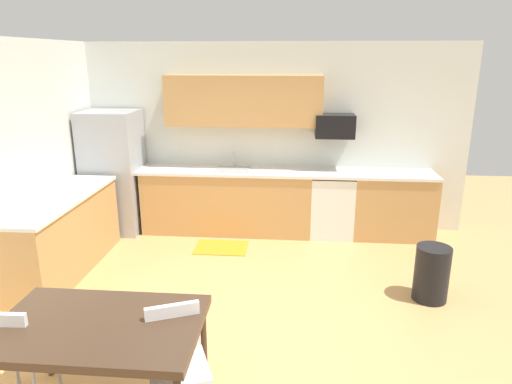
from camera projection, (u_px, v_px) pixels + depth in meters
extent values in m
plane|color=tan|center=(247.00, 315.00, 4.63)|extent=(12.00, 12.00, 0.00)
cube|color=silver|center=(266.00, 137.00, 6.77)|extent=(5.80, 0.10, 2.70)
cube|color=tan|center=(227.00, 202.00, 6.74)|extent=(2.43, 0.60, 0.90)
cube|color=tan|center=(392.00, 206.00, 6.54)|extent=(1.12, 0.60, 0.90)
cube|color=tan|center=(62.00, 236.00, 5.45)|extent=(0.60, 2.00, 0.90)
cube|color=silver|center=(264.00, 171.00, 6.56)|extent=(4.80, 0.64, 0.04)
cube|color=silver|center=(57.00, 199.00, 5.32)|extent=(0.64, 2.00, 0.04)
cube|color=tan|center=(243.00, 101.00, 6.43)|extent=(2.20, 0.34, 0.70)
cube|color=#9EA0A5|center=(114.00, 172.00, 6.67)|extent=(0.76, 0.70, 1.76)
cube|color=white|center=(331.00, 205.00, 6.62)|extent=(0.60, 0.60, 0.88)
cube|color=black|center=(333.00, 175.00, 6.49)|extent=(0.60, 0.60, 0.03)
cube|color=black|center=(335.00, 126.00, 6.39)|extent=(0.54, 0.36, 0.32)
cube|color=#A5A8AD|center=(233.00, 174.00, 6.61)|extent=(0.48, 0.40, 0.14)
cylinder|color=#B2B5BA|center=(234.00, 160.00, 6.73)|extent=(0.02, 0.02, 0.24)
cube|color=#422D1E|center=(99.00, 327.00, 3.14)|extent=(1.40, 0.90, 0.06)
cylinder|color=#422D1E|center=(46.00, 337.00, 3.68)|extent=(0.05, 0.05, 0.70)
cylinder|color=#422D1E|center=(204.00, 345.00, 3.57)|extent=(0.05, 0.05, 0.70)
cube|color=white|center=(178.00, 370.00, 3.14)|extent=(0.52, 0.52, 0.05)
cube|color=white|center=(173.00, 330.00, 3.25)|extent=(0.37, 0.18, 0.40)
cylinder|color=#B2B2B7|center=(199.00, 378.00, 3.41)|extent=(0.03, 0.03, 0.42)
cube|color=white|center=(20.00, 348.00, 3.37)|extent=(0.42, 0.42, 0.05)
cube|color=white|center=(2.00, 339.00, 3.14)|extent=(0.38, 0.06, 0.40)
cylinder|color=#B2B2B7|center=(58.00, 362.00, 3.60)|extent=(0.03, 0.03, 0.42)
cylinder|color=#B2B2B7|center=(15.00, 361.00, 3.61)|extent=(0.03, 0.03, 0.42)
cylinder|color=black|center=(432.00, 273.00, 4.86)|extent=(0.36, 0.36, 0.60)
cube|color=orange|center=(221.00, 247.00, 6.24)|extent=(0.70, 0.50, 0.01)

